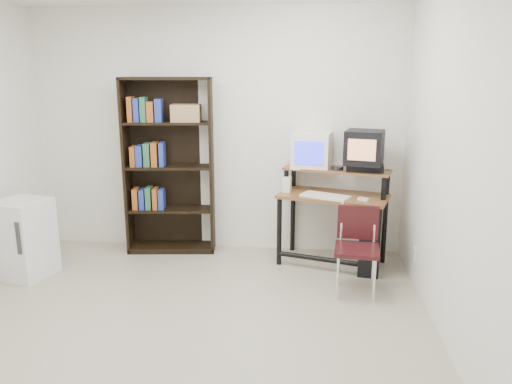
# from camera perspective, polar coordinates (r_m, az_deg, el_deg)

# --- Properties ---
(floor) EXTENTS (4.00, 4.00, 0.01)m
(floor) POSITION_cam_1_polar(r_m,az_deg,el_deg) (3.97, -9.42, -16.00)
(floor) COLOR #B8B098
(floor) RESTS_ON ground
(back_wall) EXTENTS (4.00, 0.01, 2.60)m
(back_wall) POSITION_cam_1_polar(r_m,az_deg,el_deg) (5.44, -4.50, 6.82)
(back_wall) COLOR white
(back_wall) RESTS_ON floor
(right_wall) EXTENTS (0.01, 4.00, 2.60)m
(right_wall) POSITION_cam_1_polar(r_m,az_deg,el_deg) (3.54, 22.72, 2.04)
(right_wall) COLOR white
(right_wall) RESTS_ON floor
(computer_desk) EXTENTS (1.17, 0.81, 0.98)m
(computer_desk) POSITION_cam_1_polar(r_m,az_deg,el_deg) (5.11, 8.85, -0.94)
(computer_desk) COLOR brown
(computer_desk) RESTS_ON floor
(crt_monitor) EXTENTS (0.44, 0.44, 0.36)m
(crt_monitor) POSITION_cam_1_polar(r_m,az_deg,el_deg) (5.19, 6.38, 4.80)
(crt_monitor) COLOR white
(crt_monitor) RESTS_ON computer_desk
(vcr) EXTENTS (0.39, 0.30, 0.08)m
(vcr) POSITION_cam_1_polar(r_m,az_deg,el_deg) (5.08, 12.34, 2.74)
(vcr) COLOR black
(vcr) RESTS_ON computer_desk
(crt_tv) EXTENTS (0.43, 0.42, 0.33)m
(crt_tv) POSITION_cam_1_polar(r_m,az_deg,el_deg) (5.01, 12.27, 5.00)
(crt_tv) COLOR black
(crt_tv) RESTS_ON vcr
(cd_spindle) EXTENTS (0.15, 0.15, 0.05)m
(cd_spindle) POSITION_cam_1_polar(r_m,az_deg,el_deg) (5.06, 9.28, 2.67)
(cd_spindle) COLOR #26262B
(cd_spindle) RESTS_ON computer_desk
(keyboard) EXTENTS (0.51, 0.40, 0.03)m
(keyboard) POSITION_cam_1_polar(r_m,az_deg,el_deg) (4.97, 7.93, -0.54)
(keyboard) COLOR white
(keyboard) RESTS_ON computer_desk
(mousepad) EXTENTS (0.27, 0.24, 0.01)m
(mousepad) POSITION_cam_1_polar(r_m,az_deg,el_deg) (4.93, 12.04, -1.01)
(mousepad) COLOR black
(mousepad) RESTS_ON computer_desk
(mouse) EXTENTS (0.12, 0.10, 0.03)m
(mouse) POSITION_cam_1_polar(r_m,az_deg,el_deg) (4.90, 12.16, -0.85)
(mouse) COLOR white
(mouse) RESTS_ON mousepad
(desk_speaker) EXTENTS (0.09, 0.09, 0.17)m
(desk_speaker) POSITION_cam_1_polar(r_m,az_deg,el_deg) (5.13, 3.54, 0.80)
(desk_speaker) COLOR white
(desk_speaker) RESTS_ON computer_desk
(pc_tower) EXTENTS (0.26, 0.47, 0.42)m
(pc_tower) POSITION_cam_1_polar(r_m,az_deg,el_deg) (5.13, 12.78, -6.48)
(pc_tower) COLOR black
(pc_tower) RESTS_ON floor
(school_chair) EXTENTS (0.42, 0.42, 0.77)m
(school_chair) POSITION_cam_1_polar(r_m,az_deg,el_deg) (4.55, 11.50, -5.54)
(school_chair) COLOR black
(school_chair) RESTS_ON floor
(bookshelf) EXTENTS (0.97, 0.41, 1.89)m
(bookshelf) POSITION_cam_1_polar(r_m,az_deg,el_deg) (5.47, -9.89, 3.12)
(bookshelf) COLOR black
(bookshelf) RESTS_ON floor
(mini_fridge) EXTENTS (0.54, 0.55, 0.76)m
(mini_fridge) POSITION_cam_1_polar(r_m,az_deg,el_deg) (5.31, -24.99, -4.83)
(mini_fridge) COLOR white
(mini_fridge) RESTS_ON floor
(wall_outlet) EXTENTS (0.02, 0.08, 0.12)m
(wall_outlet) POSITION_cam_1_polar(r_m,az_deg,el_deg) (4.87, 17.67, -6.76)
(wall_outlet) COLOR beige
(wall_outlet) RESTS_ON right_wall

